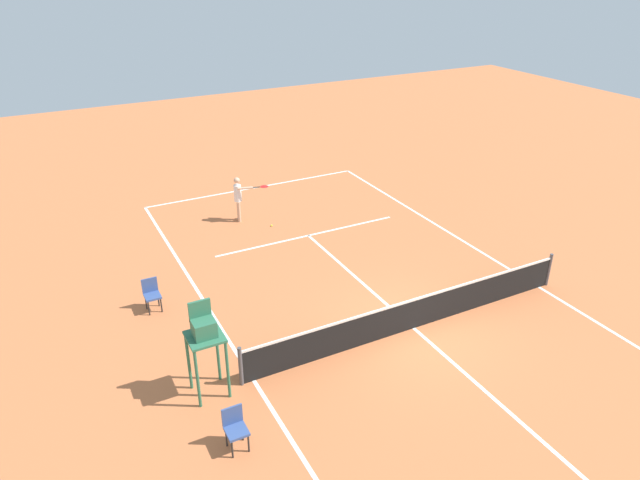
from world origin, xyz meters
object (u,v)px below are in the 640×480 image
tennis_ball (272,225)px  umpire_chair (204,335)px  player_serving (239,195)px  courtside_chair_mid (152,293)px  courtside_chair_far (235,427)px

tennis_ball → umpire_chair: 9.24m
player_serving → tennis_ball: size_ratio=25.68×
courtside_chair_mid → courtside_chair_far: 5.99m
umpire_chair → player_serving: bearing=-114.7°
courtside_chair_mid → tennis_ball: bearing=-145.5°
player_serving → tennis_ball: player_serving is taller
tennis_ball → courtside_chair_mid: 6.35m
tennis_ball → umpire_chair: bearing=57.8°
tennis_ball → courtside_chair_far: courtside_chair_far is taller
umpire_chair → courtside_chair_far: umpire_chair is taller
tennis_ball → courtside_chair_far: (4.89, 9.57, 0.50)m
umpire_chair → courtside_chair_mid: 4.27m
tennis_ball → courtside_chair_mid: size_ratio=0.07×
tennis_ball → umpire_chair: umpire_chair is taller
tennis_ball → umpire_chair: size_ratio=0.03×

